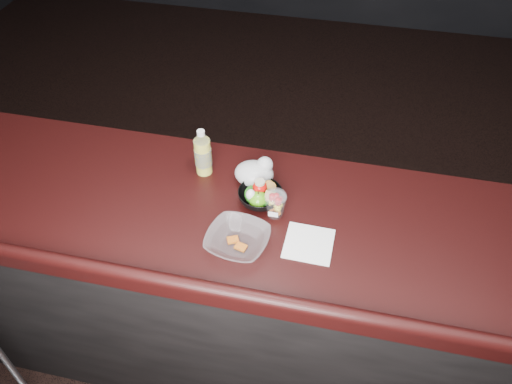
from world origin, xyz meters
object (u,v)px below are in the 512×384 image
Objects in this scene: lemonade_bottle at (203,155)px; snack_bowl at (260,195)px; takeout_bowl at (238,240)px; fruit_cup at (275,203)px; green_apple at (258,200)px.

lemonade_bottle is 0.27m from snack_bowl.
snack_bowl is at bearing 82.36° from takeout_bowl.
fruit_cup is 1.54× the size of green_apple.
lemonade_bottle is 1.05× the size of snack_bowl.
lemonade_bottle is at bearing 155.34° from snack_bowl.
lemonade_bottle is at bearing 123.06° from takeout_bowl.
takeout_bowl is (-0.03, -0.22, -0.00)m from snack_bowl.
takeout_bowl is (-0.03, -0.19, -0.01)m from green_apple.
fruit_cup is 0.09m from snack_bowl.
lemonade_bottle is at bearing 150.46° from green_apple.
snack_bowl is (-0.07, 0.05, -0.03)m from fruit_cup.
fruit_cup reaches higher than snack_bowl.
snack_bowl is 0.79× the size of takeout_bowl.
snack_bowl is at bearing 142.19° from fruit_cup.
snack_bowl is 0.22m from takeout_bowl.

